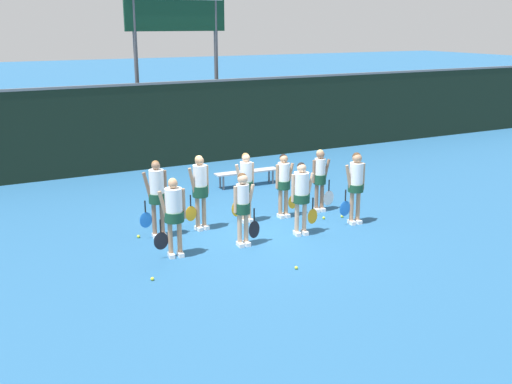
{
  "coord_description": "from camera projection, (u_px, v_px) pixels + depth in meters",
  "views": [
    {
      "loc": [
        -6.2,
        -11.79,
        4.72
      ],
      "look_at": [
        -0.01,
        0.07,
        0.93
      ],
      "focal_mm": 42.0,
      "sensor_mm": 36.0,
      "label": 1
    }
  ],
  "objects": [
    {
      "name": "player_0",
      "position": [
        174.0,
        211.0,
        12.28
      ],
      "size": [
        0.7,
        0.41,
        1.69
      ],
      "rotation": [
        0.0,
        0.0,
        -0.11
      ],
      "color": "tan",
      "rests_on": "ground_plane"
    },
    {
      "name": "player_3",
      "position": [
        356.0,
        182.0,
        14.32
      ],
      "size": [
        0.67,
        0.38,
        1.76
      ],
      "rotation": [
        0.0,
        0.0,
        -0.1
      ],
      "color": "tan",
      "rests_on": "ground_plane"
    },
    {
      "name": "tennis_ball_4",
      "position": [
        138.0,
        236.0,
        13.61
      ],
      "size": [
        0.07,
        0.07,
        0.07
      ],
      "primitive_type": "sphere",
      "color": "#CCE033",
      "rests_on": "ground_plane"
    },
    {
      "name": "scoreboard",
      "position": [
        176.0,
        30.0,
        20.75
      ],
      "size": [
        3.63,
        0.15,
        5.74
      ],
      "color": "#515156",
      "rests_on": "ground_plane"
    },
    {
      "name": "ground_plane",
      "position": [
        258.0,
        230.0,
        14.11
      ],
      "size": [
        140.0,
        140.0,
        0.0
      ],
      "primitive_type": "plane",
      "color": "#235684"
    },
    {
      "name": "bench_courtside",
      "position": [
        247.0,
        173.0,
        17.87
      ],
      "size": [
        1.99,
        0.43,
        0.45
      ],
      "rotation": [
        0.0,
        0.0,
        -0.03
      ],
      "color": "#B2B2B7",
      "rests_on": "ground_plane"
    },
    {
      "name": "player_4",
      "position": [
        157.0,
        192.0,
        13.4
      ],
      "size": [
        0.66,
        0.38,
        1.79
      ],
      "rotation": [
        0.0,
        0.0,
        -0.1
      ],
      "color": "#8C664C",
      "rests_on": "ground_plane"
    },
    {
      "name": "tennis_ball_3",
      "position": [
        296.0,
        268.0,
        11.88
      ],
      "size": [
        0.07,
        0.07,
        0.07
      ],
      "primitive_type": "sphere",
      "color": "#CCE033",
      "rests_on": "ground_plane"
    },
    {
      "name": "fence_windscreen",
      "position": [
        158.0,
        125.0,
        19.8
      ],
      "size": [
        60.0,
        0.08,
        2.86
      ],
      "color": "black",
      "rests_on": "ground_plane"
    },
    {
      "name": "tennis_ball_0",
      "position": [
        342.0,
        216.0,
        15.02
      ],
      "size": [
        0.07,
        0.07,
        0.07
      ],
      "primitive_type": "sphere",
      "color": "#CCE033",
      "rests_on": "ground_plane"
    },
    {
      "name": "player_8",
      "position": [
        320.0,
        176.0,
        15.32
      ],
      "size": [
        0.62,
        0.33,
        1.62
      ],
      "rotation": [
        0.0,
        0.0,
        -0.16
      ],
      "color": "#8C664C",
      "rests_on": "ground_plane"
    },
    {
      "name": "player_1",
      "position": [
        243.0,
        204.0,
        12.9
      ],
      "size": [
        0.6,
        0.32,
        1.64
      ],
      "rotation": [
        0.0,
        0.0,
        -0.07
      ],
      "color": "tan",
      "rests_on": "ground_plane"
    },
    {
      "name": "tennis_ball_1",
      "position": [
        152.0,
        279.0,
        11.36
      ],
      "size": [
        0.07,
        0.07,
        0.07
      ],
      "primitive_type": "sphere",
      "color": "#CCE033",
      "rests_on": "ground_plane"
    },
    {
      "name": "player_5",
      "position": [
        200.0,
        186.0,
        13.9
      ],
      "size": [
        0.64,
        0.37,
        1.79
      ],
      "rotation": [
        0.0,
        0.0,
        0.16
      ],
      "color": "tan",
      "rests_on": "ground_plane"
    },
    {
      "name": "player_7",
      "position": [
        284.0,
        181.0,
        14.83
      ],
      "size": [
        0.62,
        0.34,
        1.62
      ],
      "rotation": [
        0.0,
        0.0,
        -0.02
      ],
      "color": "tan",
      "rests_on": "ground_plane"
    },
    {
      "name": "player_2",
      "position": [
        301.0,
        192.0,
        13.57
      ],
      "size": [
        0.66,
        0.4,
        1.7
      ],
      "rotation": [
        0.0,
        0.0,
        -0.13
      ],
      "color": "tan",
      "rests_on": "ground_plane"
    },
    {
      "name": "player_6",
      "position": [
        246.0,
        182.0,
        14.44
      ],
      "size": [
        0.62,
        0.34,
        1.73
      ],
      "rotation": [
        0.0,
        0.0,
        0.01
      ],
      "color": "tan",
      "rests_on": "ground_plane"
    },
    {
      "name": "tennis_ball_2",
      "position": [
        324.0,
        218.0,
        14.9
      ],
      "size": [
        0.07,
        0.07,
        0.07
      ],
      "primitive_type": "sphere",
      "color": "#CCE033",
      "rests_on": "ground_plane"
    }
  ]
}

